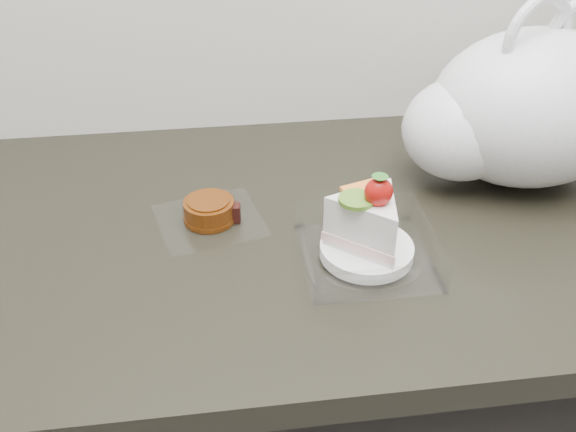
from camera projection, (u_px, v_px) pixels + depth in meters
The scene contains 4 objects.
counter at pixel (320, 420), 1.17m from camera, with size 2.04×0.64×0.90m.
cake_tray at pixel (368, 236), 0.82m from camera, with size 0.17×0.17×0.13m.
mooncake_wrap at pixel (210, 212), 0.90m from camera, with size 0.17×0.16×0.03m.
plastic_bag at pixel (520, 111), 0.94m from camera, with size 0.39×0.30×0.29m.
Camera 1 is at (-0.16, 0.95, 1.42)m, focal length 40.00 mm.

